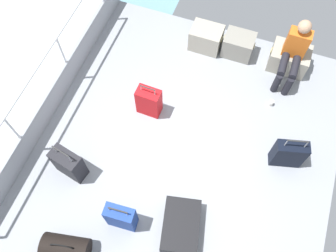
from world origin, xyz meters
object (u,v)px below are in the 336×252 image
(suitcase_1, at_px, (69,164))
(duffel_bag, at_px, (66,249))
(cargo_crate_0, at_px, (206,38))
(cargo_crate_1, at_px, (238,45))
(suitcase_4, at_px, (181,226))
(passenger_seated, at_px, (294,52))
(suitcase_0, at_px, (121,217))
(cargo_crate_2, at_px, (289,58))
(paper_cup, at_px, (271,103))
(suitcase_2, at_px, (288,154))
(suitcase_3, at_px, (149,101))

(suitcase_1, xyz_separation_m, duffel_bag, (0.46, -1.03, -0.10))
(cargo_crate_0, xyz_separation_m, duffel_bag, (-0.66, -3.90, -0.03))
(cargo_crate_1, xyz_separation_m, suitcase_4, (0.07, -3.16, -0.07))
(cargo_crate_1, relative_size, suitcase_1, 0.73)
(cargo_crate_0, relative_size, passenger_seated, 0.51)
(suitcase_0, bearing_deg, cargo_crate_2, 65.26)
(duffel_bag, height_order, paper_cup, duffel_bag)
(suitcase_4, distance_m, duffel_bag, 1.51)
(suitcase_2, xyz_separation_m, suitcase_3, (-2.18, 0.13, -0.01))
(paper_cup, bearing_deg, cargo_crate_2, 84.77)
(paper_cup, bearing_deg, suitcase_2, -66.16)
(passenger_seated, height_order, suitcase_4, passenger_seated)
(suitcase_4, xyz_separation_m, paper_cup, (0.71, 2.34, -0.08))
(passenger_seated, bearing_deg, suitcase_1, -132.64)
(cargo_crate_2, height_order, paper_cup, cargo_crate_2)
(suitcase_0, bearing_deg, paper_cup, 59.71)
(suitcase_0, xyz_separation_m, suitcase_2, (1.87, 1.64, -0.01))
(cargo_crate_2, relative_size, suitcase_1, 0.89)
(passenger_seated, height_order, suitcase_1, passenger_seated)
(suitcase_0, bearing_deg, cargo_crate_0, 87.65)
(suitcase_1, height_order, duffel_bag, suitcase_1)
(suitcase_0, relative_size, suitcase_3, 1.02)
(passenger_seated, relative_size, suitcase_3, 1.69)
(suitcase_1, bearing_deg, cargo_crate_2, 49.19)
(suitcase_0, bearing_deg, suitcase_4, 13.98)
(suitcase_0, relative_size, suitcase_4, 0.84)
(suitcase_1, relative_size, suitcase_3, 1.12)
(suitcase_1, bearing_deg, passenger_seated, 47.36)
(passenger_seated, relative_size, suitcase_2, 1.54)
(suitcase_3, xyz_separation_m, paper_cup, (1.78, 0.76, -0.22))
(cargo_crate_0, xyz_separation_m, cargo_crate_1, (0.56, 0.05, -0.01))
(suitcase_0, distance_m, suitcase_2, 2.48)
(passenger_seated, relative_size, suitcase_1, 1.50)
(suitcase_1, relative_size, suitcase_2, 1.03)
(suitcase_2, height_order, duffel_bag, suitcase_2)
(cargo_crate_0, height_order, suitcase_1, suitcase_1)
(cargo_crate_0, distance_m, suitcase_0, 3.31)
(paper_cup, bearing_deg, duffel_bag, -122.67)
(suitcase_4, relative_size, paper_cup, 7.86)
(suitcase_0, relative_size, suitcase_1, 0.91)
(passenger_seated, distance_m, suitcase_2, 1.61)
(duffel_bag, xyz_separation_m, paper_cup, (2.00, 3.12, -0.13))
(cargo_crate_2, xyz_separation_m, suitcase_1, (-2.54, -2.94, 0.08))
(suitcase_3, bearing_deg, cargo_crate_2, 40.81)
(cargo_crate_2, bearing_deg, duffel_bag, -117.66)
(cargo_crate_1, distance_m, duffel_bag, 4.14)
(suitcase_2, distance_m, duffel_bag, 3.28)
(cargo_crate_0, bearing_deg, cargo_crate_2, 2.59)
(suitcase_1, height_order, paper_cup, suitcase_1)
(suitcase_0, xyz_separation_m, duffel_bag, (-0.53, -0.60, -0.10))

